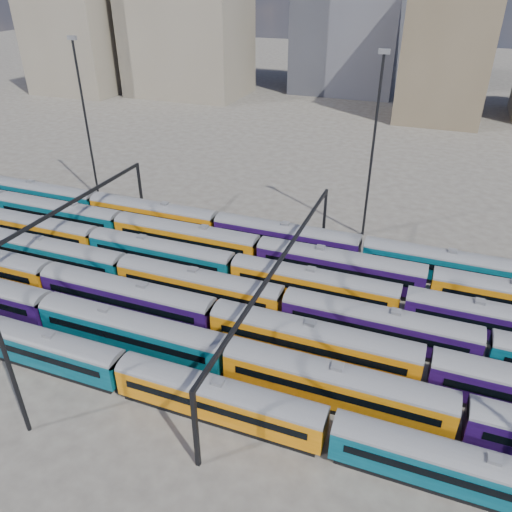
% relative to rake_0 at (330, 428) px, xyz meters
% --- Properties ---
extents(ground, '(500.00, 500.00, 0.00)m').
position_rel_rake_0_xyz_m(ground, '(-19.21, 15.00, -2.48)').
color(ground, '#45403A').
rests_on(ground, ground).
extents(rake_0, '(115.43, 2.82, 4.73)m').
position_rel_rake_0_xyz_m(rake_0, '(0.00, 0.00, 0.00)').
color(rake_0, black).
rests_on(rake_0, ground).
extents(rake_1, '(103.74, 3.04, 5.12)m').
position_rel_rake_0_xyz_m(rake_1, '(-0.65, 5.00, 0.20)').
color(rake_1, black).
rests_on(rake_1, ground).
extents(rake_2, '(106.18, 3.11, 5.24)m').
position_rel_rake_0_xyz_m(rake_2, '(-25.41, 10.00, 0.27)').
color(rake_2, black).
rests_on(rake_2, ground).
extents(rake_3, '(122.58, 2.99, 5.03)m').
position_rel_rake_0_xyz_m(rake_3, '(-8.74, 15.00, 0.16)').
color(rake_3, black).
rests_on(rake_3, ground).
extents(rake_4, '(120.68, 2.94, 4.95)m').
position_rel_rake_0_xyz_m(rake_4, '(-37.01, 20.00, 0.12)').
color(rake_4, black).
rests_on(rake_4, ground).
extents(rake_5, '(126.33, 3.08, 5.19)m').
position_rel_rake_0_xyz_m(rake_5, '(-36.52, 25.00, 0.24)').
color(rake_5, black).
rests_on(rake_5, ground).
extents(rake_6, '(144.63, 3.02, 5.09)m').
position_rel_rake_0_xyz_m(rake_6, '(-34.00, 30.00, 0.19)').
color(rake_6, black).
rests_on(rake_6, ground).
extents(gantry_1, '(0.35, 40.35, 8.03)m').
position_rel_rake_0_xyz_m(gantry_1, '(-39.21, 15.00, 4.30)').
color(gantry_1, black).
rests_on(gantry_1, ground).
extents(gantry_2, '(0.35, 40.35, 8.03)m').
position_rel_rake_0_xyz_m(gantry_2, '(-9.21, 15.00, 4.30)').
color(gantry_2, black).
rests_on(gantry_2, ground).
extents(mast_1, '(1.40, 0.50, 25.60)m').
position_rel_rake_0_xyz_m(mast_1, '(-49.21, 37.00, 11.48)').
color(mast_1, black).
rests_on(mast_1, ground).
extents(mast_3, '(1.40, 0.50, 25.60)m').
position_rel_rake_0_xyz_m(mast_3, '(-4.21, 39.00, 11.48)').
color(mast_3, black).
rests_on(mast_3, ground).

